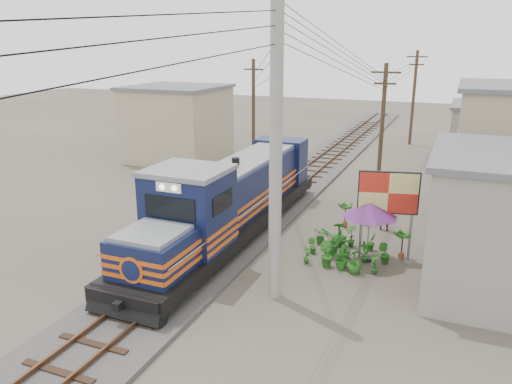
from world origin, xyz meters
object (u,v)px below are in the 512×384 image
at_px(vendor, 385,213).
at_px(market_umbrella, 370,210).
at_px(locomotive, 230,202).
at_px(billboard, 388,195).

bearing_deg(vendor, market_umbrella, 88.84).
xyz_separation_m(locomotive, market_umbrella, (5.79, -0.05, 0.38)).
relative_size(billboard, market_umbrella, 1.27).
bearing_deg(billboard, market_umbrella, -159.05).
relative_size(locomotive, vendor, 9.31).
distance_m(locomotive, vendor, 6.91).
bearing_deg(vendor, locomotive, 31.18).
xyz_separation_m(locomotive, billboard, (6.37, 0.34, 0.93)).
relative_size(market_umbrella, vendor, 1.71).
distance_m(locomotive, market_umbrella, 5.81).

